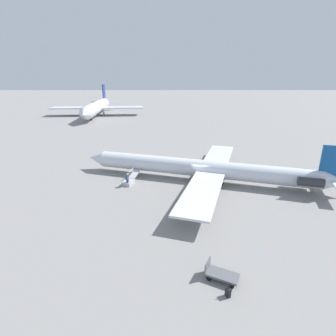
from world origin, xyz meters
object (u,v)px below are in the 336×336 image
airplane_far_left (97,107)px  boarding_stairs (130,181)px  airplane_main (208,169)px  suitcase (228,292)px  passenger (127,179)px  luggage_cart (220,274)px

airplane_far_left → boarding_stairs: (-20.88, 66.87, -2.87)m
airplane_main → suitcase: bearing=103.0°
passenger → luggage_cart: passenger is taller
luggage_cart → passenger: bearing=-35.4°
airplane_main → suitcase: (1.58, 19.67, -1.45)m
passenger → airplane_main: bearing=-63.4°
airplane_far_left → passenger: (-20.74, 67.93, -2.22)m
airplane_main → airplane_far_left: bearing=-47.2°
airplane_far_left → boarding_stairs: 70.11m
passenger → luggage_cart: 18.67m
passenger → luggage_cart: (-8.67, 16.53, -0.54)m
boarding_stairs → luggage_cart: size_ratio=1.68×
airplane_far_left → suitcase: 90.96m
boarding_stairs → airplane_main: bearing=-69.1°
airplane_far_left → luggage_cart: 89.48m
airplane_main → airplane_far_left: airplane_far_left is taller
airplane_main → boarding_stairs: (10.32, 0.58, -1.42)m
airplane_far_left → luggage_cart: size_ratio=18.40×
airplane_main → airplane_far_left: 73.27m
airplane_main → passenger: 10.62m
boarding_stairs → suitcase: 20.99m
luggage_cart → suitcase: luggage_cart is taller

